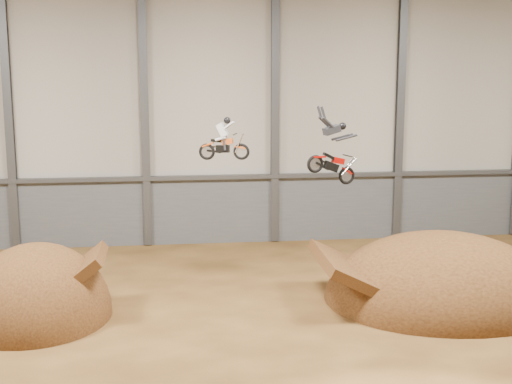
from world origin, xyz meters
TOP-DOWN VIEW (x-y plane):
  - floor at (0.00, 0.00)m, footprint 40.00×40.00m
  - back_wall at (0.00, 15.00)m, footprint 40.00×0.10m
  - lower_band_back at (0.00, 14.90)m, footprint 39.80×0.18m
  - steel_rail at (0.00, 14.75)m, footprint 39.80×0.35m
  - steel_column_1 at (-10.00, 14.80)m, footprint 0.40×0.36m
  - steel_column_2 at (-3.33, 14.80)m, footprint 0.40×0.36m
  - steel_column_3 at (3.33, 14.80)m, footprint 0.40×0.36m
  - steel_column_4 at (10.00, 14.80)m, footprint 0.40×0.36m
  - takeoff_ramp at (-7.19, 4.60)m, footprint 5.60×6.46m
  - landing_ramp at (8.69, 4.73)m, footprint 9.43×8.34m
  - fmx_rider_a at (0.10, 6.74)m, footprint 2.25×1.35m
  - fmx_rider_b at (3.99, 4.92)m, footprint 3.67×1.79m

SIDE VIEW (x-z plane):
  - floor at x=0.00m, z-range 0.00..0.00m
  - takeoff_ramp at x=-7.19m, z-range -2.80..2.80m
  - landing_ramp at x=8.69m, z-range -2.72..2.72m
  - lower_band_back at x=0.00m, z-range 0.00..3.50m
  - steel_rail at x=0.00m, z-range 3.45..3.65m
  - fmx_rider_b at x=3.99m, z-range 4.61..7.96m
  - fmx_rider_a at x=0.10m, z-range 5.56..7.48m
  - back_wall at x=0.00m, z-range 0.00..14.00m
  - steel_column_1 at x=-10.00m, z-range 0.05..13.95m
  - steel_column_2 at x=-3.33m, z-range 0.05..13.95m
  - steel_column_3 at x=3.33m, z-range 0.05..13.95m
  - steel_column_4 at x=10.00m, z-range 0.05..13.95m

